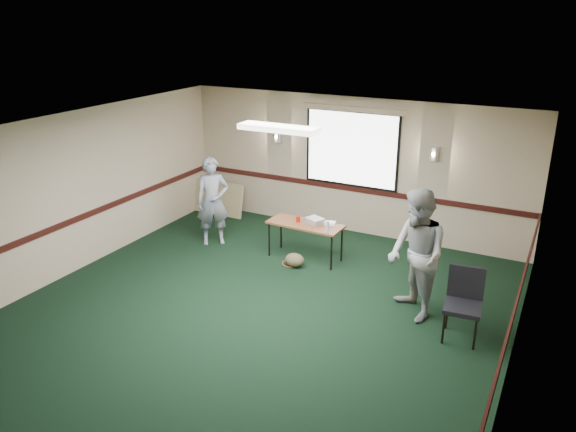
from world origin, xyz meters
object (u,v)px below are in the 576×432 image
at_px(folding_table, 305,226).
at_px(projector, 315,221).
at_px(conference_chair, 464,298).
at_px(person_left, 213,201).
at_px(person_right, 417,255).

relative_size(folding_table, projector, 4.70).
height_order(conference_chair, person_left, person_left).
height_order(folding_table, person_left, person_left).
bearing_deg(person_right, conference_chair, 31.86).
bearing_deg(folding_table, person_right, -23.62).
relative_size(person_left, person_right, 0.88).
bearing_deg(person_left, conference_chair, -52.76).
xyz_separation_m(projector, person_left, (-2.00, -0.25, 0.12)).
bearing_deg(person_left, person_right, -52.12).
height_order(projector, person_left, person_left).
height_order(person_left, person_right, person_right).
bearing_deg(conference_chair, projector, 148.47).
bearing_deg(projector, person_left, -151.51).
xyz_separation_m(person_left, person_right, (4.13, -0.92, 0.12)).
distance_m(projector, person_left, 2.02).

